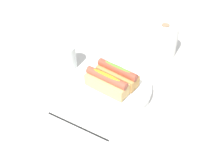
% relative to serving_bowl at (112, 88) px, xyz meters
% --- Properties ---
extents(ground_plane, '(2.40, 2.40, 0.00)m').
position_rel_serving_bowl_xyz_m(ground_plane, '(-0.03, 0.02, -0.02)').
color(ground_plane, beige).
extents(serving_bowl, '(0.27, 0.27, 0.03)m').
position_rel_serving_bowl_xyz_m(serving_bowl, '(0.00, 0.00, 0.00)').
color(serving_bowl, white).
rests_on(serving_bowl, ground_plane).
extents(hotdog_front, '(0.15, 0.06, 0.06)m').
position_rel_serving_bowl_xyz_m(hotdog_front, '(0.00, -0.03, 0.04)').
color(hotdog_front, '#DBB270').
rests_on(hotdog_front, serving_bowl).
extents(hotdog_back, '(0.15, 0.06, 0.06)m').
position_rel_serving_bowl_xyz_m(hotdog_back, '(-0.00, 0.03, 0.04)').
color(hotdog_back, tan).
rests_on(hotdog_back, serving_bowl).
extents(water_glass, '(0.07, 0.07, 0.09)m').
position_rel_serving_bowl_xyz_m(water_glass, '(-0.22, -0.00, 0.02)').
color(water_glass, white).
rests_on(water_glass, ground_plane).
extents(paper_towel_roll, '(0.11, 0.11, 0.13)m').
position_rel_serving_bowl_xyz_m(paper_towel_roll, '(0.00, 0.31, 0.05)').
color(paper_towel_roll, white).
rests_on(paper_towel_roll, ground_plane).
extents(chopstick_near, '(0.22, 0.05, 0.01)m').
position_rel_serving_bowl_xyz_m(chopstick_near, '(0.02, -0.18, -0.02)').
color(chopstick_near, black).
rests_on(chopstick_near, ground_plane).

